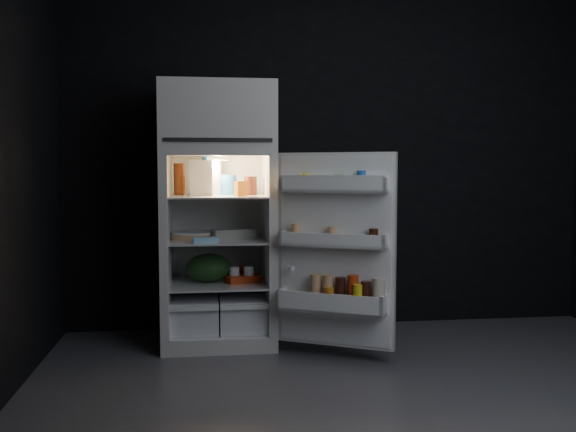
{
  "coord_description": "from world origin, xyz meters",
  "views": [
    {
      "loc": [
        -0.99,
        -3.14,
        1.21
      ],
      "look_at": [
        -0.44,
        1.0,
        0.9
      ],
      "focal_mm": 40.0,
      "sensor_mm": 36.0,
      "label": 1
    }
  ],
  "objects": [
    {
      "name": "amber_bottle",
      "position": [
        -1.15,
        1.41,
        1.14
      ],
      "size": [
        0.09,
        0.09,
        0.22
      ],
      "primitive_type": "cylinder",
      "rotation": [
        0.0,
        0.0,
        -0.09
      ],
      "color": "#AE491B",
      "rests_on": "refrigerator"
    },
    {
      "name": "yogurt_tray",
      "position": [
        -0.72,
        1.23,
        0.45
      ],
      "size": [
        0.26,
        0.19,
        0.05
      ],
      "primitive_type": "cube",
      "rotation": [
        0.0,
        0.0,
        0.33
      ],
      "color": "#B2310F",
      "rests_on": "refrigerator"
    },
    {
      "name": "egg_carton",
      "position": [
        -0.78,
        1.23,
        0.76
      ],
      "size": [
        0.31,
        0.19,
        0.07
      ],
      "primitive_type": "cube",
      "rotation": [
        0.0,
        0.0,
        0.3
      ],
      "color": "gray",
      "rests_on": "refrigerator"
    },
    {
      "name": "mayo_jar",
      "position": [
        -0.81,
        1.36,
        1.1
      ],
      "size": [
        0.15,
        0.15,
        0.14
      ],
      "primitive_type": "cylinder",
      "rotation": [
        0.0,
        0.0,
        0.39
      ],
      "color": "#1E5BA5",
      "rests_on": "refrigerator"
    },
    {
      "name": "pie",
      "position": [
        -1.05,
        1.31,
        0.75
      ],
      "size": [
        0.38,
        0.38,
        0.04
      ],
      "primitive_type": "cylinder",
      "rotation": [
        0.0,
        0.0,
        0.22
      ],
      "color": "tan",
      "rests_on": "refrigerator"
    },
    {
      "name": "small_can_red",
      "position": [
        -0.71,
        1.39,
        0.47
      ],
      "size": [
        0.1,
        0.1,
        0.09
      ],
      "primitive_type": "cylinder",
      "rotation": [
        0.0,
        0.0,
        0.41
      ],
      "color": "#B2310F",
      "rests_on": "refrigerator"
    },
    {
      "name": "flat_package",
      "position": [
        -0.97,
        1.03,
        0.75
      ],
      "size": [
        0.17,
        0.1,
        0.04
      ],
      "primitive_type": "cube",
      "rotation": [
        0.0,
        0.0,
        0.13
      ],
      "color": "#93C8E3",
      "rests_on": "refrigerator"
    },
    {
      "name": "small_can_silver",
      "position": [
        -0.66,
        1.38,
        0.47
      ],
      "size": [
        0.08,
        0.08,
        0.09
      ],
      "primitive_type": "cylinder",
      "rotation": [
        0.0,
        0.0,
        0.28
      ],
      "color": "silver",
      "rests_on": "refrigerator"
    },
    {
      "name": "fridge_door",
      "position": [
        -0.17,
        0.76,
        0.69
      ],
      "size": [
        0.72,
        0.51,
        1.22
      ],
      "color": "silver",
      "rests_on": "ground"
    },
    {
      "name": "refrigerator",
      "position": [
        -0.89,
        1.32,
        0.96
      ],
      "size": [
        0.76,
        0.71,
        1.78
      ],
      "color": "silver",
      "rests_on": "ground"
    },
    {
      "name": "jam_jar",
      "position": [
        -0.66,
        1.3,
        1.09
      ],
      "size": [
        0.12,
        0.12,
        0.13
      ],
      "primitive_type": "cylinder",
      "rotation": [
        0.0,
        0.0,
        0.44
      ],
      "color": "black",
      "rests_on": "refrigerator"
    },
    {
      "name": "wall_back",
      "position": [
        0.0,
        1.7,
        1.35
      ],
      "size": [
        4.0,
        0.0,
        2.7
      ],
      "primitive_type": "cube",
      "color": "black",
      "rests_on": "ground"
    },
    {
      "name": "wrapped_pkg",
      "position": [
        -0.69,
        1.43,
        0.75
      ],
      "size": [
        0.13,
        0.11,
        0.05
      ],
      "primitive_type": "cube",
      "rotation": [
        0.0,
        0.0,
        0.08
      ],
      "color": "beige",
      "rests_on": "refrigerator"
    },
    {
      "name": "milk_jug",
      "position": [
        -0.97,
        1.28,
        1.15
      ],
      "size": [
        0.21,
        0.21,
        0.24
      ],
      "primitive_type": "cube",
      "rotation": [
        0.0,
        0.0,
        -0.38
      ],
      "color": "white",
      "rests_on": "refrigerator"
    },
    {
      "name": "small_carton",
      "position": [
        -0.74,
        1.12,
        1.08
      ],
      "size": [
        0.09,
        0.08,
        0.1
      ],
      "primitive_type": "cube",
      "rotation": [
        0.0,
        0.0,
        0.42
      ],
      "color": "#C86917",
      "rests_on": "refrigerator"
    },
    {
      "name": "floor",
      "position": [
        0.0,
        0.0,
        0.0
      ],
      "size": [
        4.0,
        3.4,
        0.0
      ],
      "primitive_type": "cube",
      "color": "#515157",
      "rests_on": "ground"
    },
    {
      "name": "produce_bag",
      "position": [
        -0.95,
        1.29,
        0.52
      ],
      "size": [
        0.35,
        0.3,
        0.2
      ],
      "primitive_type": "ellipsoid",
      "rotation": [
        0.0,
        0.0,
        0.12
      ],
      "color": "#193815",
      "rests_on": "refrigerator"
    }
  ]
}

